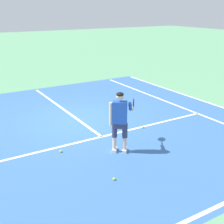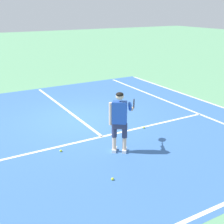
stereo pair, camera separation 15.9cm
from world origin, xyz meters
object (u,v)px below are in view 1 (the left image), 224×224
tennis_player (120,118)px  tennis_ball_by_baseline (143,127)px  tennis_ball_near_feet (114,179)px  tennis_ball_mid_court (61,151)px

tennis_player → tennis_ball_by_baseline: tennis_player is taller
tennis_player → tennis_ball_by_baseline: bearing=33.5°
tennis_ball_near_feet → tennis_ball_by_baseline: same height
tennis_player → tennis_ball_mid_court: tennis_player is taller
tennis_ball_by_baseline → tennis_player: bearing=-146.5°
tennis_ball_near_feet → tennis_ball_mid_court: bearing=104.9°
tennis_ball_by_baseline → tennis_ball_mid_court: size_ratio=1.00×
tennis_player → tennis_ball_mid_court: 1.89m
tennis_player → tennis_ball_by_baseline: 2.11m
tennis_player → tennis_ball_mid_court: bearing=150.6°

